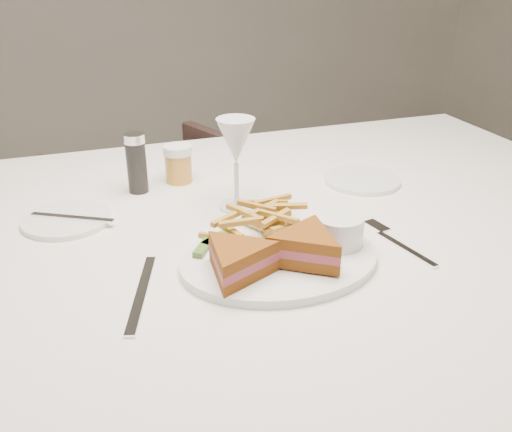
% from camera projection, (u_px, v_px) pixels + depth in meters
% --- Properties ---
extents(table, '(1.71, 1.21, 0.75)m').
position_uv_depth(table, '(246.00, 393.00, 1.17)').
color(table, silver).
rests_on(table, ground).
extents(chair_far, '(0.80, 0.77, 0.67)m').
position_uv_depth(chair_far, '(171.00, 227.00, 1.96)').
color(chair_far, '#48312C').
rests_on(chair_far, ground).
extents(table_setting, '(0.76, 0.64, 0.18)m').
position_uv_depth(table_setting, '(253.00, 219.00, 0.97)').
color(table_setting, white).
rests_on(table_setting, table).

